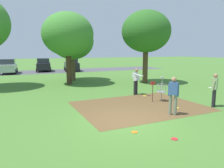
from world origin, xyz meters
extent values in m
plane|color=#47752D|center=(0.00, 0.00, 0.00)|extent=(160.00, 160.00, 0.00)
cube|color=brown|center=(1.71, 1.83, 0.00)|extent=(6.33, 4.88, 0.01)
cylinder|color=#9E9EA3|center=(3.45, 2.23, 0.68)|extent=(0.05, 0.05, 1.35)
cylinder|color=#9E9EA3|center=(3.45, 2.23, 1.37)|extent=(0.24, 0.24, 0.04)
torus|color=#9E9EA3|center=(3.45, 2.23, 0.95)|extent=(0.58, 0.58, 0.02)
torus|color=#9E9EA3|center=(3.45, 2.23, 0.55)|extent=(0.55, 0.55, 0.03)
cylinder|color=#9E9EA3|center=(3.45, 2.23, 0.53)|extent=(0.48, 0.48, 0.02)
cylinder|color=gray|center=(3.69, 2.23, 0.75)|extent=(0.01, 0.01, 0.40)
cylinder|color=gray|center=(3.65, 2.37, 0.75)|extent=(0.01, 0.01, 0.40)
cylinder|color=gray|center=(3.53, 2.45, 0.75)|extent=(0.01, 0.01, 0.40)
cylinder|color=gray|center=(3.38, 2.45, 0.75)|extent=(0.01, 0.01, 0.40)
cylinder|color=gray|center=(3.26, 2.37, 0.75)|extent=(0.01, 0.01, 0.40)
cylinder|color=gray|center=(3.22, 2.23, 0.75)|extent=(0.01, 0.01, 0.40)
cylinder|color=gray|center=(3.26, 2.09, 0.75)|extent=(0.01, 0.01, 0.40)
cylinder|color=gray|center=(3.38, 2.00, 0.75)|extent=(0.01, 0.01, 0.40)
cylinder|color=gray|center=(3.53, 2.00, 0.75)|extent=(0.01, 0.01, 0.40)
cylinder|color=gray|center=(3.65, 2.09, 0.75)|extent=(0.01, 0.01, 0.40)
cylinder|color=#4C3823|center=(2.90, 2.33, 0.55)|extent=(0.04, 0.04, 1.10)
cube|color=red|center=(2.90, 2.33, 1.05)|extent=(0.28, 0.03, 0.20)
cylinder|color=#232328|center=(3.16, 4.44, 0.46)|extent=(0.14, 0.14, 0.92)
cylinder|color=#232328|center=(2.96, 4.35, 0.46)|extent=(0.14, 0.14, 0.92)
cube|color=silver|center=(3.06, 4.39, 1.20)|extent=(0.49, 0.50, 0.60)
sphere|color=#9E7051|center=(3.08, 4.34, 1.60)|extent=(0.22, 0.22, 0.22)
cylinder|color=silver|center=(3.03, 4.05, 1.32)|extent=(0.33, 0.57, 0.21)
cylinder|color=white|center=(3.15, 3.80, 1.29)|extent=(0.22, 0.22, 0.02)
cylinder|color=silver|center=(3.13, 4.62, 1.25)|extent=(0.28, 0.47, 0.37)
cylinder|color=#232328|center=(4.97, 0.04, 0.46)|extent=(0.14, 0.14, 0.92)
cylinder|color=#232328|center=(5.17, 0.15, 0.46)|extent=(0.14, 0.14, 0.92)
cube|color=#93A875|center=(5.07, 0.10, 1.20)|extent=(0.42, 0.36, 0.56)
sphere|color=#9E7051|center=(5.07, 0.10, 1.60)|extent=(0.22, 0.22, 0.22)
cylinder|color=#93A875|center=(4.89, 0.03, 1.12)|extent=(0.16, 0.19, 0.55)
cylinder|color=#93A875|center=(5.23, 0.20, 1.12)|extent=(0.16, 0.19, 0.55)
cylinder|color=white|center=(4.99, 0.26, 0.97)|extent=(0.22, 0.22, 0.02)
cylinder|color=slate|center=(2.15, -0.03, 0.46)|extent=(0.14, 0.14, 0.92)
cylinder|color=slate|center=(2.30, -0.18, 0.46)|extent=(0.14, 0.14, 0.92)
cube|color=#385693|center=(2.23, -0.10, 1.20)|extent=(0.41, 0.41, 0.56)
sphere|color=#9E7051|center=(2.23, -0.10, 1.60)|extent=(0.22, 0.22, 0.22)
cylinder|color=#385693|center=(2.11, 0.05, 1.12)|extent=(0.18, 0.18, 0.55)
cylinder|color=#385693|center=(2.37, -0.23, 1.12)|extent=(0.18, 0.18, 0.55)
cylinder|color=gold|center=(2.36, 0.02, 0.97)|extent=(0.22, 0.22, 0.02)
cylinder|color=red|center=(0.51, -2.18, 0.01)|extent=(0.21, 0.21, 0.02)
cylinder|color=gold|center=(3.22, 0.69, 0.01)|extent=(0.21, 0.21, 0.02)
cylinder|color=gold|center=(3.36, 3.76, 0.01)|extent=(0.22, 0.22, 0.02)
cylinder|color=gold|center=(6.61, 4.53, 0.01)|extent=(0.24, 0.24, 0.02)
cylinder|color=orange|center=(-0.36, -1.14, 0.01)|extent=(0.22, 0.22, 0.02)
cylinder|color=#4C3823|center=(6.52, 8.46, 1.46)|extent=(0.45, 0.45, 2.92)
ellipsoid|color=#2D6623|center=(6.52, 8.46, 4.51)|extent=(4.24, 4.24, 3.61)
cylinder|color=#422D1E|center=(0.18, 10.53, 1.30)|extent=(0.45, 0.45, 2.61)
ellipsoid|color=#428433|center=(0.18, 10.53, 4.21)|extent=(4.27, 4.27, 3.63)
cylinder|color=brown|center=(1.10, 12.74, 1.11)|extent=(0.44, 0.44, 2.23)
ellipsoid|color=#428433|center=(1.10, 12.74, 3.74)|extent=(4.04, 4.04, 3.43)
cube|color=#4C4C51|center=(0.00, 23.11, 0.00)|extent=(36.00, 6.00, 0.01)
cube|color=#B2B7BC|center=(-4.72, 22.46, 0.75)|extent=(2.09, 4.32, 0.90)
cube|color=#2D333D|center=(-4.72, 22.46, 1.52)|extent=(1.74, 2.29, 0.64)
cylinder|color=black|center=(-5.53, 23.82, 0.30)|extent=(0.22, 0.61, 0.60)
cylinder|color=black|center=(-3.73, 23.70, 0.30)|extent=(0.22, 0.61, 0.60)
cylinder|color=black|center=(-3.92, 21.10, 0.30)|extent=(0.22, 0.61, 0.60)
cube|color=black|center=(-0.26, 23.82, 0.75)|extent=(2.33, 4.40, 0.90)
cube|color=#2D333D|center=(-0.26, 23.82, 1.52)|extent=(1.85, 2.37, 0.64)
cylinder|color=black|center=(-0.99, 25.23, 0.30)|extent=(0.26, 0.62, 0.60)
cylinder|color=black|center=(0.80, 25.00, 0.30)|extent=(0.26, 0.62, 0.60)
cylinder|color=black|center=(-1.33, 22.65, 0.30)|extent=(0.26, 0.62, 0.60)
cylinder|color=black|center=(0.46, 22.41, 0.30)|extent=(0.26, 0.62, 0.60)
cube|color=black|center=(3.43, 22.54, 0.75)|extent=(2.41, 4.42, 0.90)
cube|color=#2D333D|center=(3.43, 22.54, 1.52)|extent=(1.89, 2.40, 0.64)
cylinder|color=black|center=(2.74, 23.96, 0.30)|extent=(0.27, 0.62, 0.60)
cylinder|color=black|center=(4.52, 23.69, 0.30)|extent=(0.27, 0.62, 0.60)
cylinder|color=black|center=(2.35, 21.38, 0.30)|extent=(0.27, 0.62, 0.60)
cylinder|color=black|center=(4.13, 21.11, 0.30)|extent=(0.27, 0.62, 0.60)
camera|label=1|loc=(-4.03, -7.11, 2.81)|focal=33.53mm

